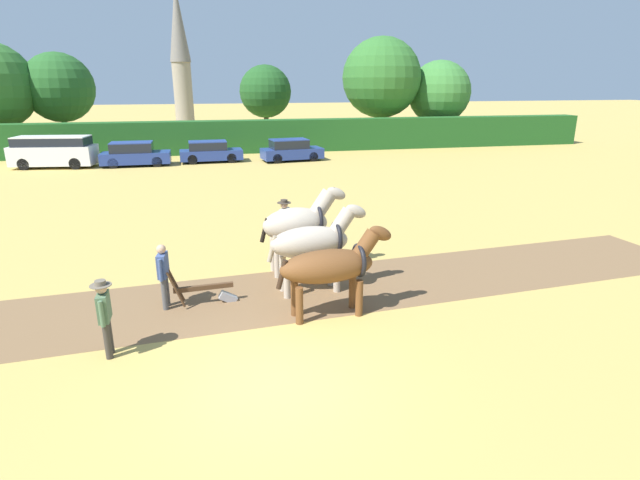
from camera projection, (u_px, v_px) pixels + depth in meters
ground_plane at (275, 384)px, 9.33m from camera, size 240.00×240.00×0.00m
plowed_furrow_strip at (106, 316)px, 12.04m from camera, size 34.24×6.11×0.01m
hedgerow at (221, 137)px, 38.58m from camera, size 61.58×1.65×2.48m
tree_center_left at (59, 88)px, 39.91m from camera, size 5.44×5.44×7.60m
tree_center at (265, 92)px, 44.34m from camera, size 4.58×4.58×6.77m
tree_center_right at (382, 78)px, 43.27m from camera, size 6.82×6.82×9.05m
tree_right at (439, 92)px, 44.80m from camera, size 5.57×5.57×7.18m
church_spire at (180, 52)px, 63.08m from camera, size 2.61×2.61×16.95m
draft_horse_lead_left at (332, 266)px, 11.72m from camera, size 2.90×1.02×2.23m
draft_horse_lead_right at (314, 242)px, 13.07m from camera, size 2.77×1.04×2.40m
draft_horse_trail_left at (299, 224)px, 14.42m from camera, size 2.64×1.18×2.56m
plow at (209, 291)px, 12.62m from camera, size 1.72×0.49×1.13m
farmer_at_plow at (163, 272)px, 12.19m from camera, size 0.26×0.66×1.66m
farmer_beside_team at (285, 221)px, 16.18m from camera, size 0.45×0.62×1.78m
farmer_onlooker_left at (105, 313)px, 10.00m from camera, size 0.42×0.65×1.67m
parked_van at (54, 151)px, 32.20m from camera, size 5.30×2.60×2.01m
parked_car_left at (135, 154)px, 32.93m from camera, size 4.41×1.89×1.57m
parked_car_center_left at (210, 152)px, 34.47m from camera, size 4.30×1.90×1.45m
parked_car_center at (291, 150)px, 34.98m from camera, size 4.41×2.36×1.52m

